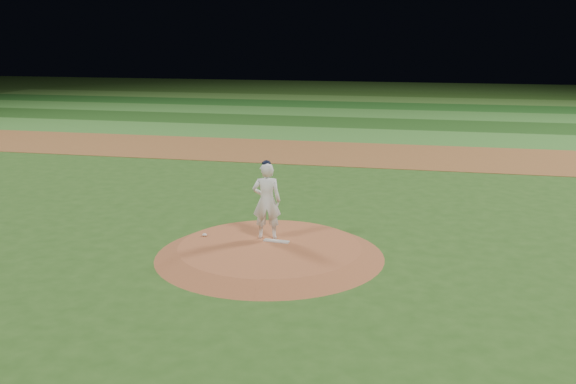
{
  "coord_description": "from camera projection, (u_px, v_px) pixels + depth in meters",
  "views": [
    {
      "loc": [
        3.66,
        -14.2,
        5.17
      ],
      "look_at": [
        0.0,
        2.0,
        1.1
      ],
      "focal_mm": 40.0,
      "sensor_mm": 36.0,
      "label": 1
    }
  ],
  "objects": [
    {
      "name": "pitcher_on_mound",
      "position": [
        267.0,
        200.0,
        15.75
      ],
      "size": [
        0.78,
        0.6,
        1.98
      ],
      "color": "white",
      "rests_on": "pitchers_mound"
    },
    {
      "name": "infield_dirt_band",
      "position": [
        347.0,
        153.0,
        28.73
      ],
      "size": [
        70.0,
        6.0,
        0.02
      ],
      "primitive_type": "cube",
      "color": "brown",
      "rests_on": "ground"
    },
    {
      "name": "outfield_stripe_0",
      "position": [
        361.0,
        135.0,
        33.94
      ],
      "size": [
        70.0,
        5.0,
        0.02
      ],
      "primitive_type": "cube",
      "color": "#37742A",
      "rests_on": "ground"
    },
    {
      "name": "outfield_stripe_2",
      "position": [
        377.0,
        113.0,
        43.41
      ],
      "size": [
        70.0,
        5.0,
        0.02
      ],
      "primitive_type": "cube",
      "color": "#35742A",
      "rests_on": "ground"
    },
    {
      "name": "outfield_stripe_1",
      "position": [
        370.0,
        123.0,
        38.67
      ],
      "size": [
        70.0,
        5.0,
        0.02
      ],
      "primitive_type": "cube",
      "color": "#1D4716",
      "rests_on": "ground"
    },
    {
      "name": "pitching_rubber",
      "position": [
        276.0,
        241.0,
        15.7
      ],
      "size": [
        0.65,
        0.22,
        0.03
      ],
      "primitive_type": "cube",
      "rotation": [
        0.0,
        0.0,
        -0.1
      ],
      "color": "silver",
      "rests_on": "pitchers_mound"
    },
    {
      "name": "outfield_stripe_5",
      "position": [
        392.0,
        94.0,
        57.62
      ],
      "size": [
        70.0,
        5.0,
        0.02
      ],
      "primitive_type": "cube",
      "color": "#274E19",
      "rests_on": "ground"
    },
    {
      "name": "outfield_stripe_4",
      "position": [
        388.0,
        99.0,
        52.89
      ],
      "size": [
        70.0,
        5.0,
        0.02
      ],
      "primitive_type": "cube",
      "color": "#3F7229",
      "rests_on": "ground"
    },
    {
      "name": "rosin_bag",
      "position": [
        205.0,
        235.0,
        16.13
      ],
      "size": [
        0.12,
        0.12,
        0.07
      ],
      "primitive_type": "ellipsoid",
      "color": "silver",
      "rests_on": "pitchers_mound"
    },
    {
      "name": "ground",
      "position": [
        270.0,
        255.0,
        15.47
      ],
      "size": [
        120.0,
        120.0,
        0.0
      ],
      "primitive_type": "plane",
      "color": "#2A521A",
      "rests_on": "ground"
    },
    {
      "name": "pitchers_mound",
      "position": [
        270.0,
        251.0,
        15.44
      ],
      "size": [
        5.5,
        5.5,
        0.25
      ],
      "primitive_type": "cone",
      "color": "#A35832",
      "rests_on": "ground"
    },
    {
      "name": "outfield_stripe_3",
      "position": [
        383.0,
        106.0,
        48.15
      ],
      "size": [
        70.0,
        5.0,
        0.02
      ],
      "primitive_type": "cube",
      "color": "#1C4F19",
      "rests_on": "ground"
    }
  ]
}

